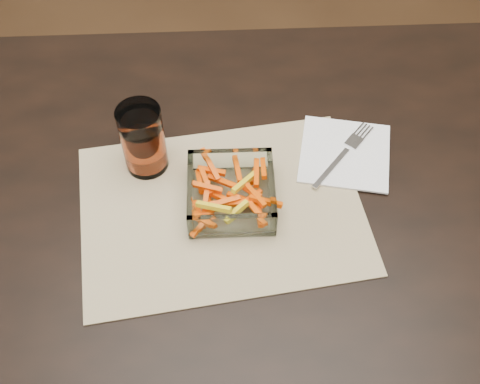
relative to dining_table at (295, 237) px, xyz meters
name	(u,v)px	position (x,y,z in m)	size (l,w,h in m)	color
dining_table	(295,237)	(0.00, 0.00, 0.00)	(1.60, 0.90, 0.75)	black
placemat	(222,209)	(-0.13, 0.00, 0.09)	(0.45, 0.33, 0.00)	tan
glass_bowl	(231,194)	(-0.11, 0.02, 0.11)	(0.14, 0.14, 0.05)	white
tumbler	(143,141)	(-0.25, 0.10, 0.15)	(0.07, 0.07, 0.13)	white
napkin	(345,153)	(0.09, 0.11, 0.09)	(0.15, 0.15, 0.00)	white
fork	(344,153)	(0.09, 0.11, 0.10)	(0.12, 0.14, 0.00)	silver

